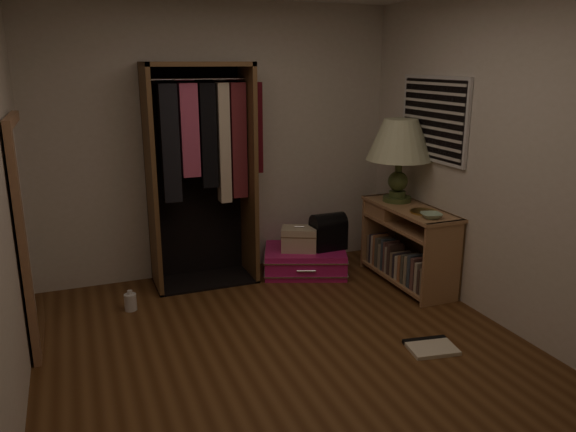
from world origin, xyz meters
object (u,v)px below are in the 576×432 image
object	(u,v)px
open_wardrobe	(203,156)
black_bag	(328,231)
floor_mirror	(27,235)
train_case	(299,239)
console_bookshelf	(405,243)
table_lamp	(400,142)
pink_suitcase	(305,261)
white_jug	(130,302)

from	to	relation	value
open_wardrobe	black_bag	bearing A→B (deg)	-11.44
floor_mirror	train_case	xyz separation A→B (m)	(2.37, 0.58, -0.48)
floor_mirror	console_bookshelf	bearing A→B (deg)	0.76
open_wardrobe	floor_mirror	size ratio (longest dim) A/B	1.21
open_wardrobe	table_lamp	world-z (taller)	open_wardrobe
pink_suitcase	console_bookshelf	bearing A→B (deg)	-14.11
white_jug	train_case	bearing A→B (deg)	8.94
open_wardrobe	console_bookshelf	bearing A→B (deg)	-22.49
floor_mirror	white_jug	bearing A→B (deg)	24.38
pink_suitcase	black_bag	distance (m)	0.38
black_bag	floor_mirror	bearing A→B (deg)	-170.84
white_jug	floor_mirror	bearing A→B (deg)	-155.62
floor_mirror	black_bag	size ratio (longest dim) A/B	4.70
black_bag	open_wardrobe	bearing A→B (deg)	166.42
train_case	white_jug	xyz separation A→B (m)	(-1.66, -0.26, -0.29)
train_case	black_bag	world-z (taller)	black_bag
floor_mirror	train_case	distance (m)	2.48
console_bookshelf	black_bag	bearing A→B (deg)	139.93
console_bookshelf	floor_mirror	size ratio (longest dim) A/B	0.66
open_wardrobe	floor_mirror	distance (m)	1.71
open_wardrobe	white_jug	bearing A→B (deg)	-150.18
open_wardrobe	pink_suitcase	bearing A→B (deg)	-9.97
console_bookshelf	table_lamp	size ratio (longest dim) A/B	1.43
train_case	black_bag	distance (m)	0.30
pink_suitcase	table_lamp	bearing A→B (deg)	-3.48
open_wardrobe	pink_suitcase	xyz separation A→B (m)	(0.95, -0.17, -1.09)
console_bookshelf	train_case	distance (m)	1.02
console_bookshelf	floor_mirror	world-z (taller)	floor_mirror
pink_suitcase	train_case	xyz separation A→B (m)	(-0.07, -0.02, 0.24)
console_bookshelf	open_wardrobe	world-z (taller)	open_wardrobe
floor_mirror	table_lamp	size ratio (longest dim) A/B	2.16
train_case	open_wardrobe	bearing A→B (deg)	-167.01
open_wardrobe	white_jug	xyz separation A→B (m)	(-0.78, -0.45, -1.14)
console_bookshelf	black_bag	xyz separation A→B (m)	(-0.58, 0.49, 0.04)
white_jug	table_lamp	bearing A→B (deg)	-1.86
train_case	console_bookshelf	bearing A→B (deg)	-6.79
console_bookshelf	table_lamp	xyz separation A→B (m)	(0.01, 0.19, 0.94)
pink_suitcase	white_jug	bearing A→B (deg)	-149.98
console_bookshelf	white_jug	distance (m)	2.57
console_bookshelf	white_jug	world-z (taller)	console_bookshelf
pink_suitcase	white_jug	size ratio (longest dim) A/B	5.39
floor_mirror	black_bag	xyz separation A→B (m)	(2.66, 0.53, -0.42)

